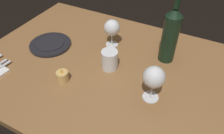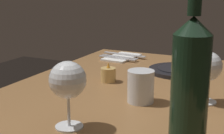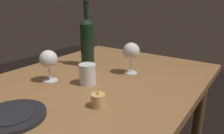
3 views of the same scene
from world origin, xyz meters
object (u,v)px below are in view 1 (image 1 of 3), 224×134
Objects in this scene: water_tumbler at (110,61)px; votive_candle at (63,77)px; dinner_plate at (50,44)px; wine_glass_right at (154,78)px; wine_bottle at (170,34)px; wine_glass_left at (112,28)px.

votive_candle is (0.14, 0.17, -0.02)m from water_tumbler.
water_tumbler is at bearing 178.43° from dinner_plate.
wine_glass_right is 0.61m from dinner_plate.
wine_bottle is 3.87× the size of water_tumbler.
water_tumbler reaches higher than votive_candle.
wine_glass_right is 2.37× the size of votive_candle.
votive_candle is at bearing 78.71° from wine_glass_left.
wine_glass_left is 0.68× the size of dinner_plate.
votive_candle is at bearing 44.84° from wine_bottle.
dinner_plate is at bearing 16.68° from wine_bottle.
wine_glass_right is at bearing 94.08° from wine_bottle.
water_tumbler is at bearing -20.89° from wine_glass_right.
water_tumbler is (-0.08, 0.17, -0.06)m from wine_glass_left.
wine_bottle reaches higher than water_tumbler.
water_tumbler is (0.23, -0.09, -0.07)m from wine_glass_right.
wine_bottle is 0.62m from dinner_plate.
wine_glass_right is 0.27m from wine_bottle.
wine_bottle is at bearing -135.16° from votive_candle.
dinner_plate is (0.58, 0.17, -0.13)m from wine_bottle.
water_tumbler is (0.21, 0.18, -0.10)m from wine_bottle.
wine_bottle is 1.64× the size of dinner_plate.
wine_glass_left is 0.19m from water_tumbler.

